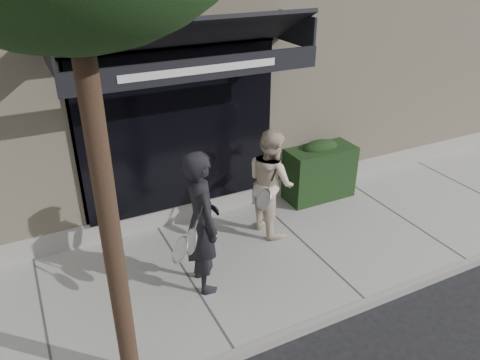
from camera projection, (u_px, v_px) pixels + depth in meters
ground at (304, 249)px, 7.68m from camera, size 80.00×80.00×0.00m
sidewalk at (304, 246)px, 7.65m from camera, size 20.00×3.00×0.12m
curb at (367, 304)px, 6.41m from camera, size 20.00×0.10×0.14m
building_facade at (187, 30)px, 10.38m from camera, size 14.30×8.04×5.64m
hedge at (318, 170)px, 8.81m from camera, size 1.30×0.70×1.14m
pedestrian_front at (201, 222)px, 6.25m from camera, size 0.80×0.88×2.07m
pedestrian_back at (271, 182)px, 7.59m from camera, size 0.77×0.95×1.80m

